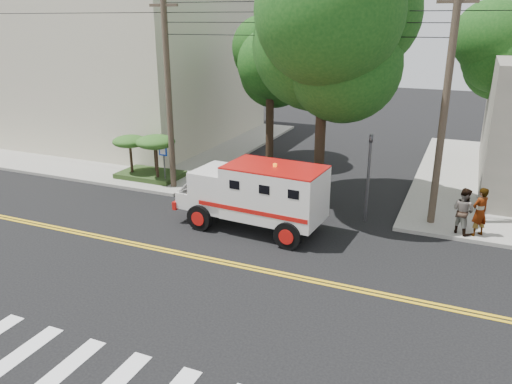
% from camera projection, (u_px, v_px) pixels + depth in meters
% --- Properties ---
extents(ground, '(100.00, 100.00, 0.00)m').
position_uv_depth(ground, '(219.00, 262.00, 16.99)').
color(ground, black).
rests_on(ground, ground).
extents(sidewalk_nw, '(17.00, 17.00, 0.15)m').
position_uv_depth(sidewalk_nw, '(134.00, 140.00, 33.74)').
color(sidewalk_nw, gray).
rests_on(sidewalk_nw, ground).
extents(building_left, '(16.00, 14.00, 10.00)m').
position_uv_depth(building_left, '(117.00, 61.00, 34.14)').
color(building_left, beige).
rests_on(building_left, sidewalk_nw).
extents(utility_pole_left, '(0.28, 0.28, 9.00)m').
position_uv_depth(utility_pole_left, '(169.00, 96.00, 22.83)').
color(utility_pole_left, '#382D23').
rests_on(utility_pole_left, ground).
extents(utility_pole_right, '(0.28, 0.28, 9.00)m').
position_uv_depth(utility_pole_right, '(444.00, 114.00, 18.53)').
color(utility_pole_right, '#382D23').
rests_on(utility_pole_right, ground).
extents(tree_main, '(6.08, 5.70, 9.85)m').
position_uv_depth(tree_main, '(333.00, 36.00, 19.30)').
color(tree_main, black).
rests_on(tree_main, ground).
extents(tree_left, '(4.48, 4.20, 7.70)m').
position_uv_depth(tree_left, '(274.00, 61.00, 26.35)').
color(tree_left, black).
rests_on(tree_left, ground).
extents(traffic_signal, '(0.15, 0.18, 3.60)m').
position_uv_depth(traffic_signal, '(369.00, 169.00, 19.69)').
color(traffic_signal, '#3F3F42').
rests_on(traffic_signal, ground).
extents(accessibility_sign, '(0.45, 0.10, 2.02)m').
position_uv_depth(accessibility_sign, '(164.00, 160.00, 24.22)').
color(accessibility_sign, '#3F3F42').
rests_on(accessibility_sign, ground).
extents(palm_planter, '(3.52, 2.63, 2.36)m').
position_uv_depth(palm_planter, '(148.00, 149.00, 24.99)').
color(palm_planter, '#1E3314').
rests_on(palm_planter, sidewalk_nw).
extents(armored_truck, '(6.00, 2.70, 2.67)m').
position_uv_depth(armored_truck, '(257.00, 193.00, 19.11)').
color(armored_truck, silver).
rests_on(armored_truck, ground).
extents(pedestrian_a, '(0.80, 0.80, 1.88)m').
position_uv_depth(pedestrian_a, '(480.00, 212.00, 18.40)').
color(pedestrian_a, gray).
rests_on(pedestrian_a, sidewalk_ne).
extents(pedestrian_b, '(1.10, 1.05, 1.78)m').
position_uv_depth(pedestrian_b, '(463.00, 211.00, 18.63)').
color(pedestrian_b, gray).
rests_on(pedestrian_b, sidewalk_ne).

